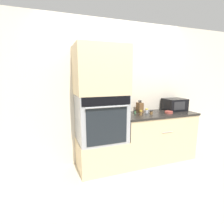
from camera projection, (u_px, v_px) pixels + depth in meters
ground_plane at (130, 172)px, 2.89m from camera, size 12.00×12.00×0.00m
wall_back at (116, 93)px, 3.22m from camera, size 8.00×0.05×2.50m
oven_cabinet_base at (102, 154)px, 2.98m from camera, size 0.80×0.60×0.50m
wall_oven at (101, 118)px, 2.85m from camera, size 0.77×0.64×0.77m
oven_cabinet_upper at (101, 71)px, 2.70m from camera, size 0.80×0.60×0.74m
counter_unit at (157, 136)px, 3.31m from camera, size 1.41×0.63×0.89m
microwave at (174, 104)px, 3.46m from camera, size 0.41×0.35×0.23m
knife_block at (140, 107)px, 3.25m from camera, size 0.09×0.14×0.23m
bowl at (169, 112)px, 3.20m from camera, size 0.14×0.14×0.04m
condiment_jar_near at (151, 112)px, 3.10m from camera, size 0.05×0.05×0.07m
condiment_jar_mid at (141, 113)px, 3.02m from camera, size 0.05×0.05×0.09m
condiment_jar_far at (147, 111)px, 3.20m from camera, size 0.06×0.06×0.08m
condiment_jar_back at (135, 112)px, 3.15m from camera, size 0.04×0.04×0.07m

